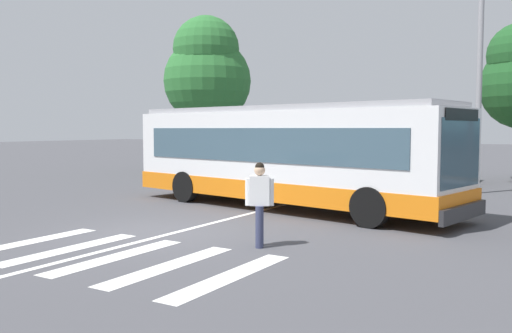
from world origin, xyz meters
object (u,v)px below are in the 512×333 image
at_px(parked_car_red, 386,164).
at_px(twin_arm_street_lamp, 481,24).
at_px(pedestrian_crossing_street, 260,199).
at_px(background_tree_left, 207,72).
at_px(parked_car_champagne, 445,166).
at_px(parked_car_blue, 331,162).
at_px(city_transit_bus, 285,155).

height_order(parked_car_red, twin_arm_street_lamp, twin_arm_street_lamp).
distance_m(pedestrian_crossing_street, background_tree_left, 19.54).
xyz_separation_m(parked_car_red, twin_arm_street_lamp, (4.30, -2.82, 5.43)).
bearing_deg(parked_car_champagne, background_tree_left, -179.40).
relative_size(pedestrian_crossing_street, twin_arm_street_lamp, 0.17).
xyz_separation_m(pedestrian_crossing_street, parked_car_blue, (-4.84, 14.81, -0.20)).
bearing_deg(twin_arm_street_lamp, pedestrian_crossing_street, -100.56).
bearing_deg(parked_car_red, pedestrian_crossing_street, -82.00).
bearing_deg(twin_arm_street_lamp, parked_car_blue, 157.90).
bearing_deg(background_tree_left, twin_arm_street_lamp, -10.81).
height_order(city_transit_bus, parked_car_champagne, city_transit_bus).
relative_size(pedestrian_crossing_street, parked_car_blue, 0.38).
bearing_deg(background_tree_left, pedestrian_crossing_street, -50.52).
relative_size(city_transit_bus, twin_arm_street_lamp, 1.10).
xyz_separation_m(city_transit_bus, parked_car_champagne, (2.62, 9.77, -0.82)).
relative_size(parked_car_champagne, twin_arm_street_lamp, 0.44).
distance_m(city_transit_bus, parked_car_champagne, 10.15).
distance_m(pedestrian_crossing_street, twin_arm_street_lamp, 13.23).
xyz_separation_m(parked_car_blue, parked_car_champagne, (5.33, -0.00, 0.00)).
relative_size(pedestrian_crossing_street, background_tree_left, 0.20).
relative_size(parked_car_blue, twin_arm_street_lamp, 0.45).
xyz_separation_m(parked_car_red, background_tree_left, (-10.01, -0.09, 4.70)).
relative_size(parked_car_blue, parked_car_champagne, 1.01).
distance_m(parked_car_red, parked_car_champagne, 2.57).
distance_m(parked_car_blue, parked_car_champagne, 5.33).
relative_size(city_transit_bus, parked_car_blue, 2.46).
bearing_deg(parked_car_champagne, city_transit_bus, -104.98).
relative_size(parked_car_red, background_tree_left, 0.54).
bearing_deg(parked_car_blue, parked_car_champagne, -0.03).
bearing_deg(pedestrian_crossing_street, background_tree_left, 129.48).
height_order(parked_car_red, parked_car_champagne, same).
xyz_separation_m(pedestrian_crossing_street, background_tree_left, (-12.09, 14.68, 4.50)).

